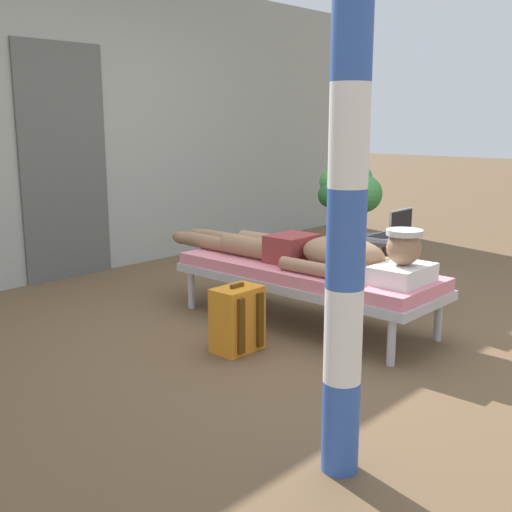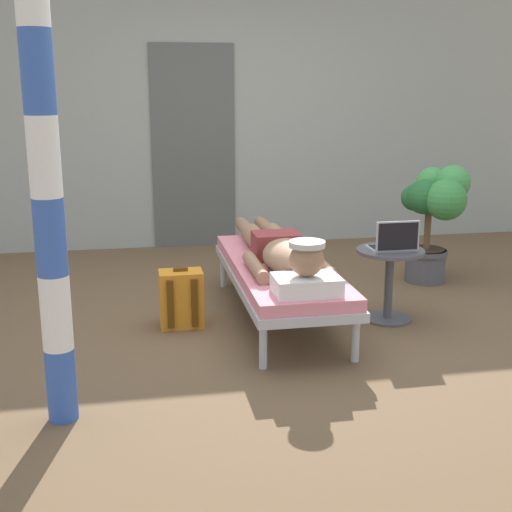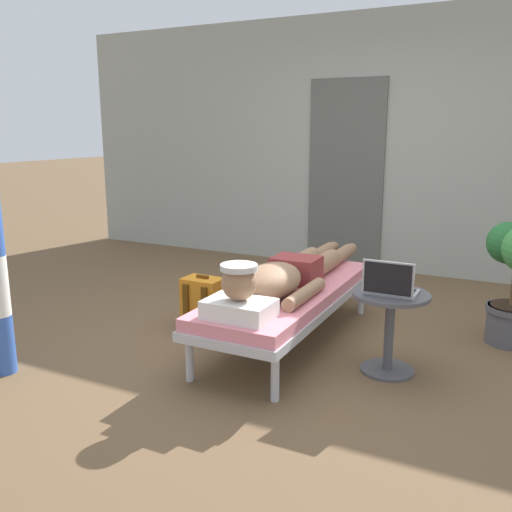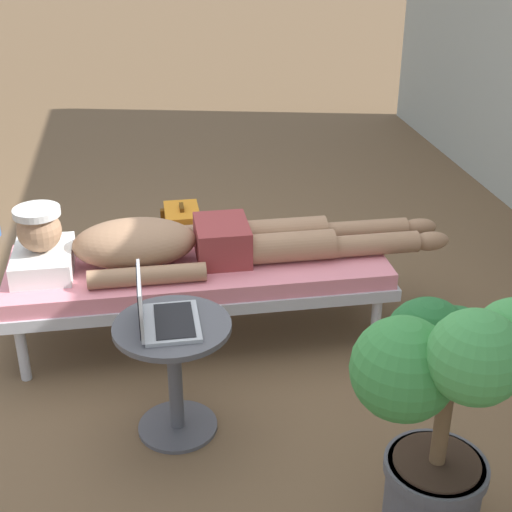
{
  "view_description": "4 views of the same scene",
  "coord_description": "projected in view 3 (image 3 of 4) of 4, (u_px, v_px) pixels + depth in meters",
  "views": [
    {
      "loc": [
        -3.41,
        -2.56,
        1.39
      ],
      "look_at": [
        -0.26,
        0.3,
        0.48
      ],
      "focal_mm": 44.85,
      "sensor_mm": 36.0,
      "label": 1
    },
    {
      "loc": [
        -1.05,
        -4.54,
        1.68
      ],
      "look_at": [
        -0.19,
        0.05,
        0.48
      ],
      "focal_mm": 47.97,
      "sensor_mm": 36.0,
      "label": 2
    },
    {
      "loc": [
        1.48,
        -3.43,
        1.52
      ],
      "look_at": [
        -0.24,
        -0.02,
        0.64
      ],
      "focal_mm": 38.8,
      "sensor_mm": 36.0,
      "label": 3
    },
    {
      "loc": [
        3.27,
        -0.19,
        2.08
      ],
      "look_at": [
        0.05,
        0.34,
        0.45
      ],
      "focal_mm": 51.63,
      "sensor_mm": 36.0,
      "label": 4
    }
  ],
  "objects": [
    {
      "name": "ground_plane",
      "position": [
        288.0,
        345.0,
        3.97
      ],
      "size": [
        40.0,
        40.0,
        0.0
      ],
      "primitive_type": "plane",
      "color": "brown"
    },
    {
      "name": "house_wall_back",
      "position": [
        383.0,
        144.0,
        5.89
      ],
      "size": [
        7.6,
        0.2,
        2.7
      ],
      "primitive_type": "cube",
      "color": "#999E93",
      "rests_on": "ground"
    },
    {
      "name": "house_door_panel",
      "position": [
        346.0,
        175.0,
        6.04
      ],
      "size": [
        0.84,
        0.03,
        2.04
      ],
      "primitive_type": "cube",
      "color": "#545651",
      "rests_on": "ground"
    },
    {
      "name": "lounge_chair",
      "position": [
        289.0,
        296.0,
        3.95
      ],
      "size": [
        0.68,
        1.91,
        0.42
      ],
      "color": "#B7B7BC",
      "rests_on": "ground"
    },
    {
      "name": "person_reclining",
      "position": [
        285.0,
        275.0,
        3.85
      ],
      "size": [
        0.53,
        2.17,
        0.33
      ],
      "color": "white",
      "rests_on": "lounge_chair"
    },
    {
      "name": "side_table",
      "position": [
        390.0,
        318.0,
        3.47
      ],
      "size": [
        0.48,
        0.48,
        0.52
      ],
      "color": "#4C4C51",
      "rests_on": "ground"
    },
    {
      "name": "laptop",
      "position": [
        390.0,
        286.0,
        3.37
      ],
      "size": [
        0.31,
        0.24,
        0.23
      ],
      "color": "#A5A8AD",
      "rests_on": "side_table"
    },
    {
      "name": "backpack",
      "position": [
        203.0,
        304.0,
        4.28
      ],
      "size": [
        0.3,
        0.26,
        0.42
      ],
      "color": "orange",
      "rests_on": "ground"
    }
  ]
}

